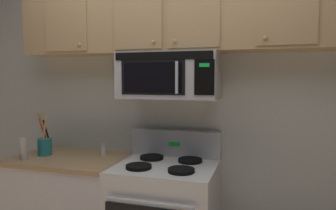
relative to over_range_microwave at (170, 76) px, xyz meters
The scene contains 7 objects.
back_wall 0.34m from the over_range_microwave, 89.94° to the left, with size 5.20×0.10×2.70m, color silver.
over_range_microwave is the anchor object (origin of this frame).
upper_cabinets 0.45m from the over_range_microwave, 89.49° to the left, with size 2.50×0.36×0.55m.
counter_segment 1.41m from the over_range_microwave, behind, with size 0.93×0.65×0.90m.
utensil_crock_teal 1.23m from the over_range_microwave, behind, with size 0.12×0.12×0.37m.
salt_shaker 0.87m from the over_range_microwave, behind, with size 0.05×0.05×0.09m.
pepper_mill 1.31m from the over_range_microwave, 164.74° to the right, with size 0.06×0.06×0.17m, color #B7B2A8.
Camera 1 is at (0.69, -1.81, 1.56)m, focal length 33.69 mm.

